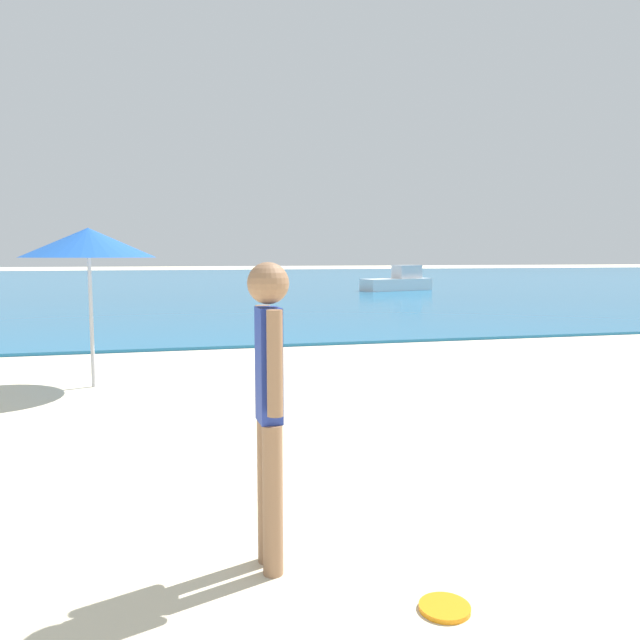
{
  "coord_description": "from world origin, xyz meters",
  "views": [
    {
      "loc": [
        -1.92,
        4.2,
        1.76
      ],
      "look_at": [
        -0.41,
        10.26,
        1.1
      ],
      "focal_mm": 35.05,
      "sensor_mm": 36.0,
      "label": 1
    }
  ],
  "objects_px": {
    "boat_far": "(399,282)",
    "beach_umbrella": "(88,243)",
    "person_standing": "(269,398)",
    "frisbee": "(445,608)"
  },
  "relations": [
    {
      "from": "beach_umbrella",
      "to": "person_standing",
      "type": "bearing_deg",
      "value": -74.4
    },
    {
      "from": "person_standing",
      "to": "beach_umbrella",
      "type": "xyz_separation_m",
      "value": [
        -1.5,
        5.37,
        0.93
      ]
    },
    {
      "from": "frisbee",
      "to": "boat_far",
      "type": "xyz_separation_m",
      "value": [
        9.55,
        25.39,
        0.46
      ]
    },
    {
      "from": "person_standing",
      "to": "boat_far",
      "type": "height_order",
      "value": "person_standing"
    },
    {
      "from": "frisbee",
      "to": "boat_far",
      "type": "height_order",
      "value": "boat_far"
    },
    {
      "from": "person_standing",
      "to": "beach_umbrella",
      "type": "bearing_deg",
      "value": -166.79
    },
    {
      "from": "person_standing",
      "to": "frisbee",
      "type": "distance_m",
      "value": 1.39
    },
    {
      "from": "boat_far",
      "to": "beach_umbrella",
      "type": "height_order",
      "value": "beach_umbrella"
    },
    {
      "from": "boat_far",
      "to": "beach_umbrella",
      "type": "bearing_deg",
      "value": 41.36
    },
    {
      "from": "boat_far",
      "to": "person_standing",
      "type": "bearing_deg",
      "value": 50.11
    }
  ]
}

